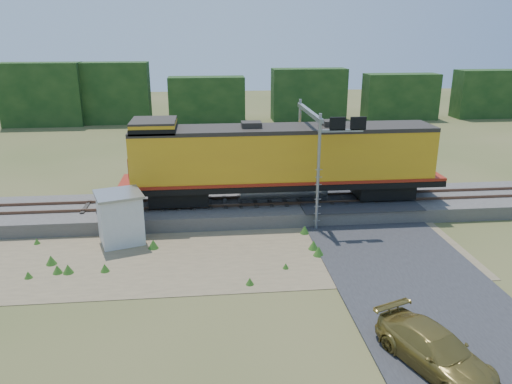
{
  "coord_description": "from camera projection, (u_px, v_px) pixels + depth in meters",
  "views": [
    {
      "loc": [
        -1.94,
        -22.19,
        10.67
      ],
      "look_at": [
        0.66,
        3.0,
        2.4
      ],
      "focal_mm": 35.0,
      "sensor_mm": 36.0,
      "label": 1
    }
  ],
  "objects": [
    {
      "name": "rails",
      "position": [
        240.0,
        201.0,
        29.89
      ],
      "size": [
        70.0,
        1.54,
        0.16
      ],
      "color": "brown",
      "rests_on": "ballast"
    },
    {
      "name": "ballast",
      "position": [
        240.0,
        209.0,
        30.03
      ],
      "size": [
        70.0,
        5.0,
        0.8
      ],
      "primitive_type": "cube",
      "color": "slate",
      "rests_on": "ground"
    },
    {
      "name": "road",
      "position": [
        382.0,
        244.0,
        25.84
      ],
      "size": [
        7.0,
        66.0,
        0.86
      ],
      "color": "#38383A",
      "rests_on": "ground"
    },
    {
      "name": "car",
      "position": [
        435.0,
        350.0,
        16.35
      ],
      "size": [
        3.35,
        4.88,
        1.31
      ],
      "primitive_type": "imported",
      "rotation": [
        0.0,
        0.0,
        0.37
      ],
      "color": "olive",
      "rests_on": "ground"
    },
    {
      "name": "tree_line_north",
      "position": [
        220.0,
        96.0,
        59.47
      ],
      "size": [
        130.0,
        3.0,
        6.5
      ],
      "color": "#143312",
      "rests_on": "ground"
    },
    {
      "name": "locomotive",
      "position": [
        279.0,
        160.0,
        29.34
      ],
      "size": [
        19.01,
        2.9,
        4.9
      ],
      "color": "black",
      "rests_on": "rails"
    },
    {
      "name": "weed_clumps",
      "position": [
        177.0,
        260.0,
        24.24
      ],
      "size": [
        15.0,
        6.2,
        0.56
      ],
      "primitive_type": null,
      "color": "#32641C",
      "rests_on": "ground"
    },
    {
      "name": "shed",
      "position": [
        120.0,
        217.0,
        25.91
      ],
      "size": [
        2.88,
        2.88,
        2.71
      ],
      "rotation": [
        0.0,
        0.0,
        0.32
      ],
      "color": "silver",
      "rests_on": "ground"
    },
    {
      "name": "ground",
      "position": [
        249.0,
        258.0,
        24.49
      ],
      "size": [
        140.0,
        140.0,
        0.0
      ],
      "primitive_type": "plane",
      "color": "#475123",
      "rests_on": "ground"
    },
    {
      "name": "signal_gantry",
      "position": [
        317.0,
        135.0,
        28.45
      ],
      "size": [
        2.58,
        6.2,
        6.52
      ],
      "color": "gray",
      "rests_on": "ground"
    },
    {
      "name": "dirt_shoulder",
      "position": [
        208.0,
        255.0,
        24.76
      ],
      "size": [
        26.0,
        8.0,
        0.03
      ],
      "primitive_type": "cube",
      "color": "#8C7754",
      "rests_on": "ground"
    }
  ]
}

